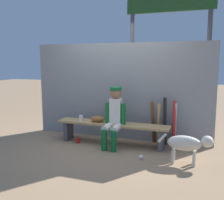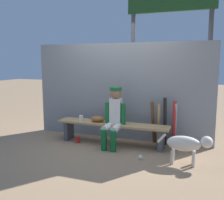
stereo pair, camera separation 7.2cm
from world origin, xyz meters
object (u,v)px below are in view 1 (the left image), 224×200
(bat_aluminum_red, at_px, (174,124))
(dog, at_px, (188,144))
(cup_on_ground, at_px, (78,140))
(baseball, at_px, (141,157))
(dugout_bench, at_px, (112,128))
(baseball_glove, at_px, (98,119))
(bat_aluminum_black, at_px, (165,121))
(bat_wood_tan, at_px, (159,124))
(bat_wood_dark, at_px, (153,122))
(bat_aluminum_silver, at_px, (175,124))
(scoreboard, at_px, (173,10))
(player_seated, at_px, (114,115))
(cup_on_bench, at_px, (81,118))

(bat_aluminum_red, distance_m, dog, 0.88)
(cup_on_ground, xyz_separation_m, dog, (2.12, -0.39, 0.28))
(baseball, bearing_deg, dog, 2.91)
(dugout_bench, xyz_separation_m, dog, (1.45, -0.55, 0.01))
(baseball_glove, xyz_separation_m, bat_aluminum_black, (1.27, 0.28, -0.02))
(dog, bearing_deg, bat_wood_tan, 124.77)
(bat_wood_dark, xyz_separation_m, bat_aluminum_black, (0.23, -0.03, 0.04))
(bat_wood_tan, distance_m, bat_aluminum_silver, 0.30)
(scoreboard, xyz_separation_m, dog, (0.53, -1.87, -2.38))
(baseball_glove, bearing_deg, scoreboard, 47.15)
(player_seated, height_order, scoreboard, scoreboard)
(bat_aluminum_silver, xyz_separation_m, baseball, (-0.44, -0.90, -0.39))
(cup_on_bench, xyz_separation_m, dog, (2.10, -0.50, -0.15))
(bat_wood_tan, bearing_deg, bat_wood_dark, 179.77)
(bat_wood_dark, bearing_deg, bat_wood_tan, -0.23)
(bat_aluminum_red, height_order, scoreboard, scoreboard)
(player_seated, height_order, cup_on_bench, player_seated)
(bat_aluminum_black, bearing_deg, cup_on_bench, -168.56)
(player_seated, bearing_deg, dog, -17.68)
(cup_on_ground, distance_m, dog, 2.17)
(player_seated, xyz_separation_m, bat_aluminum_silver, (1.08, 0.43, -0.19))
(baseball, bearing_deg, bat_aluminum_red, 63.44)
(baseball, distance_m, scoreboard, 3.29)
(bat_aluminum_silver, bearing_deg, bat_wood_tan, -178.34)
(bat_aluminum_black, bearing_deg, player_seated, -156.58)
(player_seated, distance_m, bat_aluminum_silver, 1.18)
(dugout_bench, relative_size, player_seated, 1.96)
(bat_wood_tan, bearing_deg, baseball_glove, -164.88)
(player_seated, bearing_deg, scoreboard, 59.22)
(bat_wood_tan, relative_size, bat_aluminum_silver, 0.94)
(bat_aluminum_red, xyz_separation_m, baseball, (-0.43, -0.85, -0.41))
(dugout_bench, xyz_separation_m, cup_on_ground, (-0.67, -0.16, -0.28))
(cup_on_ground, bearing_deg, bat_wood_dark, 18.48)
(scoreboard, bearing_deg, bat_aluminum_black, -87.30)
(bat_wood_dark, bearing_deg, baseball_glove, -163.30)
(bat_wood_dark, height_order, dog, bat_wood_dark)
(baseball_glove, bearing_deg, bat_wood_dark, 16.70)
(baseball_glove, distance_m, cup_on_ground, 0.59)
(bat_wood_dark, distance_m, bat_aluminum_red, 0.41)
(baseball_glove, height_order, bat_aluminum_red, bat_aluminum_red)
(baseball_glove, bearing_deg, cup_on_ground, -156.68)
(bat_aluminum_silver, height_order, cup_on_ground, bat_aluminum_silver)
(player_seated, relative_size, cup_on_bench, 10.29)
(dugout_bench, relative_size, cup_on_bench, 20.15)
(dugout_bench, relative_size, baseball, 29.96)
(player_seated, distance_m, bat_wood_tan, 0.91)
(player_seated, bearing_deg, bat_aluminum_silver, 21.61)
(bat_aluminum_silver, bearing_deg, player_seated, -158.39)
(bat_aluminum_black, distance_m, dog, 0.96)
(bat_aluminum_silver, bearing_deg, bat_aluminum_red, -101.87)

